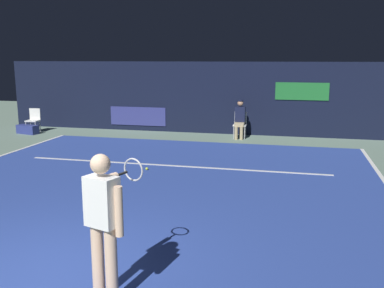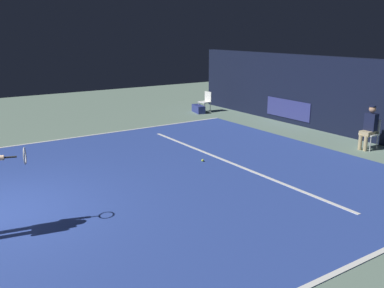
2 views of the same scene
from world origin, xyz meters
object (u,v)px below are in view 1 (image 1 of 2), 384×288
object	(u,v)px
courtside_chair_near	(34,119)
equipment_bag	(28,129)
line_judge_on_chair	(240,119)
tennis_player	(104,219)
tennis_ball	(147,169)

from	to	relation	value
courtside_chair_near	equipment_bag	distance (m)	0.50
line_judge_on_chair	courtside_chair_near	bearing A→B (deg)	-176.14
courtside_chair_near	equipment_bag	bearing A→B (deg)	-94.82
courtside_chair_near	equipment_bag	world-z (taller)	courtside_chair_near
tennis_player	courtside_chair_near	size ratio (longest dim) A/B	1.97
tennis_player	equipment_bag	xyz separation A→B (m)	(-7.49, 9.59, -0.83)
tennis_player	equipment_bag	size ratio (longest dim) A/B	2.06
equipment_bag	tennis_player	bearing A→B (deg)	-38.64
courtside_chair_near	tennis_player	bearing A→B (deg)	-53.16
tennis_player	tennis_ball	size ratio (longest dim) A/B	25.44
line_judge_on_chair	equipment_bag	size ratio (longest dim) A/B	1.57
line_judge_on_chair	tennis_ball	bearing A→B (deg)	-109.03
tennis_ball	equipment_bag	bearing A→B (deg)	146.46
tennis_ball	equipment_bag	distance (m)	7.19
line_judge_on_chair	equipment_bag	world-z (taller)	line_judge_on_chair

